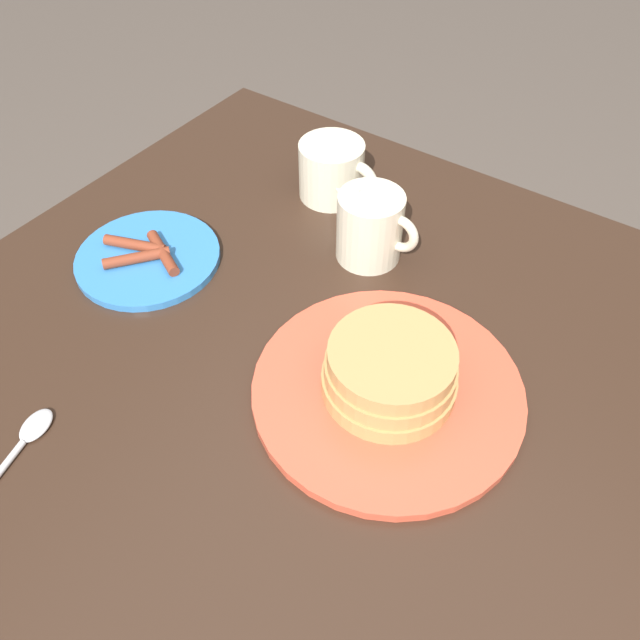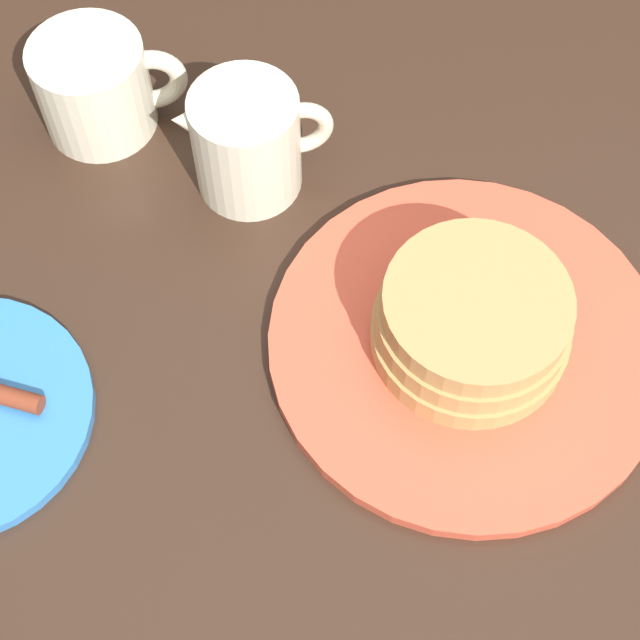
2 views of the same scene
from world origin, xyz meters
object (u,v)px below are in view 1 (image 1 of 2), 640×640
Objects in this scene: pancake_plate at (390,379)px; side_plate_bacon at (148,257)px; coffee_mug at (333,170)px; spoon at (19,447)px; creamer_pitcher at (369,225)px.

side_plate_bacon is at bearing 179.34° from pancake_plate.
pancake_plate reaches higher than side_plate_bacon.
coffee_mug is at bearing 133.53° from pancake_plate.
creamer_pitcher is at bearing 73.67° from spoon.
spoon is at bearing -134.89° from pancake_plate.
pancake_plate reaches higher than spoon.
creamer_pitcher is at bearing 37.40° from side_plate_bacon.
spoon is at bearing -70.56° from side_plate_bacon.
pancake_plate is 0.35m from coffee_mug.
spoon is (-0.02, -0.52, -0.04)m from coffee_mug.
spoon is (0.09, -0.27, -0.00)m from side_plate_bacon.
coffee_mug reaches higher than spoon.
creamer_pitcher is (-0.13, 0.18, 0.02)m from pancake_plate.
side_plate_bacon is (-0.36, 0.00, -0.02)m from pancake_plate.
creamer_pitcher reaches higher than pancake_plate.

